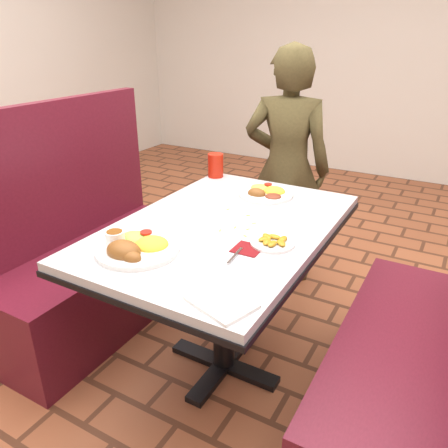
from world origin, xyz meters
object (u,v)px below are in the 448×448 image
Objects in this scene: dining_table at (224,245)px; far_dinner_plate at (267,191)px; diner_person at (286,169)px; near_dinner_plate at (135,244)px; red_tumbler at (216,165)px; booth_bench_left at (94,266)px; plantain_plate at (272,242)px; booth_bench_right at (412,372)px.

dining_table is 0.42m from far_dinner_plate.
dining_table is at bearing 84.37° from diner_person.
far_dinner_plate is (0.13, -0.57, 0.06)m from diner_person.
red_tumbler is (-0.20, 0.90, 0.03)m from near_dinner_plate.
near_dinner_plate reaches higher than dining_table.
diner_person reaches higher than dining_table.
near_dinner_plate is (-0.04, -1.34, 0.07)m from diner_person.
red_tumbler is (-0.24, -0.43, 0.10)m from diner_person.
booth_bench_left is at bearing 42.37° from diner_person.
diner_person is at bearing 88.30° from near_dinner_plate.
far_dinner_plate is at bearing 77.90° from near_dinner_plate.
near_dinner_plate is 1.80× the size of plantain_plate.
booth_bench_right is at bearing 0.00° from booth_bench_left.
booth_bench_left is at bearing 180.00° from dining_table.
booth_bench_left is 1.60m from booth_bench_right.
booth_bench_left is 1.13m from plantain_plate.
dining_table is at bearing -91.43° from far_dinner_plate.
booth_bench_left reaches higher than near_dinner_plate.
red_tumbler is at bearing 102.45° from near_dinner_plate.
near_dinner_plate is at bearing -158.78° from booth_bench_right.
booth_bench_left reaches higher than far_dinner_plate.
far_dinner_plate reaches higher than plantain_plate.
plantain_plate is at bearing -45.19° from red_tumbler.
plantain_plate is (0.36, -1.04, 0.05)m from diner_person.
red_tumbler is (0.44, 0.53, 0.48)m from booth_bench_left.
plantain_plate is 0.86m from red_tumbler.
diner_person is 1.10m from plantain_plate.
dining_table is 0.86m from booth_bench_right.
booth_bench_left is 1.00m from far_dinner_plate.
dining_table is at bearing 0.00° from booth_bench_left.
booth_bench_right reaches higher than far_dinner_plate.
plantain_plate is at bearing -63.16° from far_dinner_plate.
plantain_plate is (0.25, -0.07, 0.11)m from dining_table.
diner_person reaches higher than red_tumbler.
booth_bench_left is 9.53× the size of red_tumbler.
dining_table is at bearing 180.00° from booth_bench_right.
red_tumbler is at bearing 50.30° from booth_bench_left.
diner_person reaches higher than booth_bench_right.
booth_bench_left is (-0.80, 0.00, -0.32)m from dining_table.
diner_person is 8.59× the size of plantain_plate.
booth_bench_left is 1.00× the size of booth_bench_right.
dining_table is 0.66m from red_tumbler.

